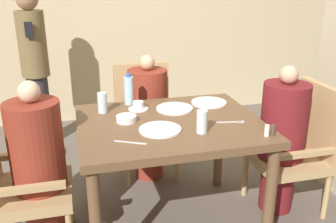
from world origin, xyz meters
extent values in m
plane|color=#60564C|center=(0.00, 0.00, 0.00)|extent=(16.00, 16.00, 0.00)
cube|color=brown|center=(0.00, 0.00, 0.75)|extent=(1.16, 0.95, 0.05)
cylinder|color=brown|center=(0.52, -0.41, 0.36)|extent=(0.07, 0.07, 0.73)
cylinder|color=brown|center=(-0.52, 0.41, 0.36)|extent=(0.07, 0.07, 0.73)
cylinder|color=brown|center=(0.52, 0.41, 0.36)|extent=(0.07, 0.07, 0.73)
cube|color=tan|center=(-0.88, 0.00, 0.39)|extent=(0.48, 0.48, 0.07)
cube|color=tan|center=(-0.88, 0.22, 0.55)|extent=(0.43, 0.04, 0.04)
cube|color=tan|center=(-0.88, -0.22, 0.55)|extent=(0.43, 0.04, 0.04)
cylinder|color=tan|center=(-0.67, 0.21, 0.18)|extent=(0.04, 0.04, 0.36)
cylinder|color=tan|center=(-1.09, 0.21, 0.18)|extent=(0.04, 0.04, 0.36)
cylinder|color=maroon|center=(-0.82, 0.00, 0.21)|extent=(0.24, 0.24, 0.43)
cylinder|color=maroon|center=(-0.82, 0.00, 0.70)|extent=(0.32, 0.32, 0.55)
sphere|color=beige|center=(-0.82, 0.00, 1.04)|extent=(0.13, 0.13, 0.13)
cube|color=tan|center=(0.00, 0.77, 0.39)|extent=(0.48, 0.48, 0.07)
cube|color=tan|center=(0.00, 1.00, 0.68)|extent=(0.48, 0.05, 0.51)
cube|color=tan|center=(0.22, 0.77, 0.55)|extent=(0.04, 0.43, 0.04)
cube|color=tan|center=(-0.22, 0.77, 0.55)|extent=(0.04, 0.43, 0.04)
cylinder|color=tan|center=(0.21, 0.56, 0.18)|extent=(0.04, 0.04, 0.36)
cylinder|color=tan|center=(-0.21, 0.56, 0.18)|extent=(0.04, 0.04, 0.36)
cylinder|color=tan|center=(0.21, 0.99, 0.18)|extent=(0.04, 0.04, 0.36)
cylinder|color=tan|center=(-0.21, 0.99, 0.18)|extent=(0.04, 0.04, 0.36)
cylinder|color=maroon|center=(0.00, 0.71, 0.21)|extent=(0.24, 0.24, 0.43)
cylinder|color=maroon|center=(0.00, 0.71, 0.68)|extent=(0.32, 0.32, 0.52)
sphere|color=tan|center=(0.00, 0.71, 1.01)|extent=(0.12, 0.12, 0.12)
cube|color=tan|center=(0.88, 0.00, 0.39)|extent=(0.48, 0.48, 0.07)
cube|color=tan|center=(1.10, 0.00, 0.68)|extent=(0.05, 0.48, 0.51)
cube|color=tan|center=(0.88, -0.22, 0.55)|extent=(0.43, 0.04, 0.04)
cube|color=tan|center=(0.88, 0.22, 0.55)|extent=(0.43, 0.04, 0.04)
cylinder|color=tan|center=(0.67, -0.21, 0.18)|extent=(0.04, 0.04, 0.36)
cylinder|color=tan|center=(0.67, 0.21, 0.18)|extent=(0.04, 0.04, 0.36)
cylinder|color=tan|center=(1.09, -0.21, 0.18)|extent=(0.04, 0.04, 0.36)
cylinder|color=tan|center=(1.09, 0.21, 0.18)|extent=(0.04, 0.04, 0.36)
cylinder|color=maroon|center=(0.82, 0.00, 0.21)|extent=(0.24, 0.24, 0.43)
cylinder|color=maroon|center=(0.82, 0.00, 0.70)|extent=(0.32, 0.32, 0.54)
sphere|color=tan|center=(0.82, 0.00, 1.03)|extent=(0.13, 0.13, 0.13)
cylinder|color=#2D2D33|center=(-0.93, 1.62, 0.36)|extent=(0.20, 0.20, 0.73)
cylinder|color=brown|center=(-0.93, 1.62, 1.04)|extent=(0.26, 0.26, 0.62)
cube|color=black|center=(-0.93, 1.46, 1.19)|extent=(0.07, 0.01, 0.14)
cylinder|color=white|center=(0.37, 0.28, 0.78)|extent=(0.26, 0.26, 0.01)
cylinder|color=white|center=(0.09, 0.21, 0.78)|extent=(0.26, 0.26, 0.01)
cylinder|color=white|center=(-0.09, -0.13, 0.78)|extent=(0.26, 0.26, 0.01)
cylinder|color=white|center=(-0.15, 0.27, 0.78)|extent=(0.14, 0.14, 0.01)
cylinder|color=white|center=(-0.15, 0.27, 0.81)|extent=(0.08, 0.08, 0.05)
cylinder|color=white|center=(-0.27, 0.06, 0.80)|extent=(0.13, 0.13, 0.04)
cylinder|color=#A3C6DB|center=(-0.20, 0.40, 0.88)|extent=(0.07, 0.07, 0.20)
cylinder|color=#3359B2|center=(-0.20, 0.40, 0.99)|extent=(0.04, 0.04, 0.02)
cylinder|color=silver|center=(0.14, -0.22, 0.85)|extent=(0.06, 0.06, 0.14)
cylinder|color=silver|center=(-0.40, 0.27, 0.85)|extent=(0.06, 0.06, 0.14)
cylinder|color=white|center=(0.48, -0.36, 0.81)|extent=(0.03, 0.03, 0.07)
cylinder|color=#4C3D2D|center=(0.52, -0.36, 0.81)|extent=(0.03, 0.03, 0.06)
cube|color=silver|center=(0.36, -0.11, 0.78)|extent=(0.16, 0.04, 0.00)
cube|color=silver|center=(0.44, -0.12, 0.78)|extent=(0.04, 0.03, 0.00)
cube|color=silver|center=(-0.31, -0.25, 0.78)|extent=(0.14, 0.08, 0.00)
cube|color=silver|center=(-0.24, -0.29, 0.78)|extent=(0.06, 0.04, 0.00)
camera|label=1|loc=(-0.56, -2.14, 1.65)|focal=40.00mm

